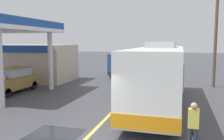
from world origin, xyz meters
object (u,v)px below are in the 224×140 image
object	(u,v)px
coach_bus_main	(159,76)
pedestrian_by_shop	(2,82)
minibus_opposing_lane	(124,62)
cyclist_on_shoulder	(193,131)
car_trailing_behind_bus	(168,65)
car_at_pump	(13,79)

from	to	relation	value
coach_bus_main	pedestrian_by_shop	distance (m)	10.50
minibus_opposing_lane	coach_bus_main	bearing A→B (deg)	-68.07
cyclist_on_shoulder	car_trailing_behind_bus	distance (m)	20.01
minibus_opposing_lane	pedestrian_by_shop	distance (m)	13.67
cyclist_on_shoulder	car_trailing_behind_bus	size ratio (longest dim) A/B	0.43
car_at_pump	car_trailing_behind_bus	size ratio (longest dim) A/B	1.00
coach_bus_main	car_at_pump	distance (m)	10.58
car_trailing_behind_bus	cyclist_on_shoulder	bearing A→B (deg)	-84.61
minibus_opposing_lane	cyclist_on_shoulder	distance (m)	19.17
coach_bus_main	cyclist_on_shoulder	size ratio (longest dim) A/B	6.07
coach_bus_main	pedestrian_by_shop	xyz separation A→B (m)	(-10.46, -0.29, -0.79)
coach_bus_main	pedestrian_by_shop	bearing A→B (deg)	-178.44
coach_bus_main	car_trailing_behind_bus	xyz separation A→B (m)	(-0.26, 14.11, -0.71)
cyclist_on_shoulder	car_trailing_behind_bus	world-z (taller)	car_trailing_behind_bus
minibus_opposing_lane	pedestrian_by_shop	world-z (taller)	minibus_opposing_lane
car_at_pump	pedestrian_by_shop	size ratio (longest dim) A/B	2.53
car_at_pump	coach_bus_main	bearing A→B (deg)	-4.70
coach_bus_main	car_at_pump	bearing A→B (deg)	175.30
minibus_opposing_lane	car_trailing_behind_bus	world-z (taller)	minibus_opposing_lane
car_at_pump	cyclist_on_shoulder	distance (m)	13.86
pedestrian_by_shop	car_trailing_behind_bus	world-z (taller)	car_trailing_behind_bus
minibus_opposing_lane	car_at_pump	bearing A→B (deg)	-116.35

